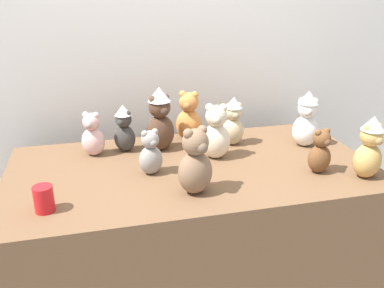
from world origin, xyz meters
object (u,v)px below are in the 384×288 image
at_px(teddy_bear_cocoa, 160,120).
at_px(teddy_bear_charcoal, 124,129).
at_px(teddy_bear_mocha, 195,163).
at_px(teddy_bear_ash, 151,153).
at_px(party_cup_red, 44,199).
at_px(teddy_bear_sand, 233,122).
at_px(teddy_bear_snow, 306,120).
at_px(teddy_bear_blush, 93,135).
at_px(teddy_bear_cream, 216,133).
at_px(teddy_bear_chestnut, 320,152).
at_px(teddy_bear_ginger, 189,118).
at_px(teddy_bear_honey, 369,148).
at_px(display_table, 192,228).

bearing_deg(teddy_bear_cocoa, teddy_bear_charcoal, 152.02).
height_order(teddy_bear_mocha, teddy_bear_ash, teddy_bear_mocha).
bearing_deg(party_cup_red, teddy_bear_sand, 27.52).
bearing_deg(teddy_bear_sand, teddy_bear_snow, -16.35).
height_order(teddy_bear_blush, party_cup_red, teddy_bear_blush).
distance_m(teddy_bear_cream, teddy_bear_cocoa, 0.32).
xyz_separation_m(teddy_bear_chestnut, teddy_bear_snow, (0.10, 0.33, 0.05)).
height_order(teddy_bear_cocoa, party_cup_red, teddy_bear_cocoa).
xyz_separation_m(teddy_bear_blush, teddy_bear_charcoal, (0.17, 0.02, 0.02)).
bearing_deg(teddy_bear_ginger, teddy_bear_honey, -17.74).
height_order(teddy_bear_charcoal, party_cup_red, teddy_bear_charcoal).
bearing_deg(teddy_bear_honey, teddy_bear_sand, 122.56).
distance_m(display_table, teddy_bear_ginger, 0.62).
bearing_deg(display_table, teddy_bear_charcoal, 137.27).
bearing_deg(teddy_bear_sand, teddy_bear_ginger, 152.15).
xyz_separation_m(teddy_bear_cream, teddy_bear_cocoa, (-0.26, 0.18, 0.03)).
bearing_deg(teddy_bear_cream, teddy_bear_honey, -14.96).
height_order(teddy_bear_mocha, teddy_bear_chestnut, teddy_bear_mocha).
bearing_deg(teddy_bear_mocha, teddy_bear_cocoa, 76.65).
xyz_separation_m(teddy_bear_mocha, teddy_bear_chestnut, (0.63, 0.06, -0.04)).
xyz_separation_m(teddy_bear_sand, party_cup_red, (-0.97, -0.50, -0.08)).
relative_size(teddy_bear_mocha, teddy_bear_chestnut, 1.36).
xyz_separation_m(teddy_bear_cream, teddy_bear_chestnut, (0.43, -0.28, -0.03)).
bearing_deg(teddy_bear_ginger, party_cup_red, -114.48).
distance_m(teddy_bear_charcoal, teddy_bear_sand, 0.60).
relative_size(teddy_bear_ash, teddy_bear_sand, 0.82).
distance_m(teddy_bear_mocha, teddy_bear_charcoal, 0.60).
xyz_separation_m(teddy_bear_charcoal, teddy_bear_sand, (0.60, -0.05, 0.01)).
distance_m(teddy_bear_chestnut, teddy_bear_cocoa, 0.84).
relative_size(teddy_bear_ginger, teddy_bear_chestnut, 1.31).
bearing_deg(teddy_bear_cream, display_table, -135.47).
xyz_separation_m(display_table, teddy_bear_honey, (0.77, -0.31, 0.51)).
relative_size(teddy_bear_cream, teddy_bear_snow, 0.93).
height_order(teddy_bear_honey, teddy_bear_cocoa, teddy_bear_cocoa).
bearing_deg(teddy_bear_chestnut, party_cup_red, 171.44).
relative_size(teddy_bear_chestnut, teddy_bear_honey, 0.74).
height_order(teddy_bear_chestnut, teddy_bear_snow, teddy_bear_snow).
bearing_deg(teddy_bear_mocha, teddy_bear_cream, 39.92).
bearing_deg(teddy_bear_ash, party_cup_red, -169.30).
bearing_deg(teddy_bear_cocoa, teddy_bear_honey, -52.50).
bearing_deg(teddy_bear_sand, teddy_bear_cocoa, 177.01).
bearing_deg(teddy_bear_ash, teddy_bear_charcoal, 90.61).
distance_m(teddy_bear_blush, teddy_bear_charcoal, 0.17).
distance_m(display_table, teddy_bear_honey, 0.97).
relative_size(teddy_bear_charcoal, party_cup_red, 2.36).
bearing_deg(teddy_bear_mocha, teddy_bear_chestnut, -15.27).
xyz_separation_m(teddy_bear_ginger, teddy_bear_snow, (0.61, -0.23, 0.02)).
height_order(display_table, teddy_bear_snow, teddy_bear_snow).
height_order(teddy_bear_mocha, teddy_bear_cream, teddy_bear_mocha).
height_order(teddy_bear_cream, teddy_bear_chestnut, teddy_bear_cream).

